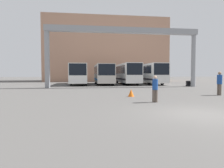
{
  "coord_description": "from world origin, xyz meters",
  "views": [
    {
      "loc": [
        -4.82,
        -7.64,
        1.7
      ],
      "look_at": [
        -1.22,
        19.04,
        0.3
      ],
      "focal_mm": 32.0,
      "sensor_mm": 36.0,
      "label": 1
    }
  ],
  "objects": [
    {
      "name": "building_backdrop",
      "position": [
        0.0,
        40.14,
        6.98
      ],
      "size": [
        27.08,
        12.0,
        13.96
      ],
      "color": "tan",
      "rests_on": "ground"
    },
    {
      "name": "pedestrian_far_center",
      "position": [
        5.66,
        6.74,
        0.98
      ],
      "size": [
        0.38,
        0.38,
        1.85
      ],
      "rotation": [
        0.0,
        0.0,
        1.63
      ],
      "color": "brown",
      "rests_on": "ground"
    },
    {
      "name": "bus_slot_2",
      "position": [
        1.93,
        24.45,
        1.87
      ],
      "size": [
        2.45,
        10.86,
        3.25
      ],
      "color": "silver",
      "rests_on": "ground"
    },
    {
      "name": "bus_slot_0",
      "position": [
        -5.78,
        24.3,
        1.81
      ],
      "size": [
        2.52,
        10.55,
        3.14
      ],
      "color": "silver",
      "rests_on": "ground"
    },
    {
      "name": "ground_plane",
      "position": [
        0.0,
        0.0,
        0.0
      ],
      "size": [
        200.0,
        200.0,
        0.0
      ],
      "primitive_type": "plane",
      "color": "#514F4C"
    },
    {
      "name": "pedestrian_near_right",
      "position": [
        -0.72,
        3.69,
        0.84
      ],
      "size": [
        0.33,
        0.33,
        1.58
      ],
      "rotation": [
        0.0,
        0.0,
        6.06
      ],
      "color": "brown",
      "rests_on": "ground"
    },
    {
      "name": "bus_slot_3",
      "position": [
        5.78,
        24.44,
        1.87
      ],
      "size": [
        2.47,
        10.84,
        3.26
      ],
      "color": "silver",
      "rests_on": "ground"
    },
    {
      "name": "tire_stack",
      "position": [
        9.35,
        17.89,
        0.36
      ],
      "size": [
        1.04,
        1.04,
        0.72
      ],
      "color": "black",
      "rests_on": "ground"
    },
    {
      "name": "overhead_gantry",
      "position": [
        0.0,
        16.88,
        5.91
      ],
      "size": [
        19.12,
        0.8,
        7.41
      ],
      "color": "gray",
      "rests_on": "ground"
    },
    {
      "name": "bus_slot_1",
      "position": [
        -1.93,
        24.14,
        1.8
      ],
      "size": [
        2.52,
        10.25,
        3.12
      ],
      "color": "beige",
      "rests_on": "ground"
    },
    {
      "name": "traffic_cone",
      "position": [
        -1.45,
        6.74,
        0.28
      ],
      "size": [
        0.45,
        0.45,
        0.55
      ],
      "color": "orange",
      "rests_on": "ground"
    }
  ]
}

